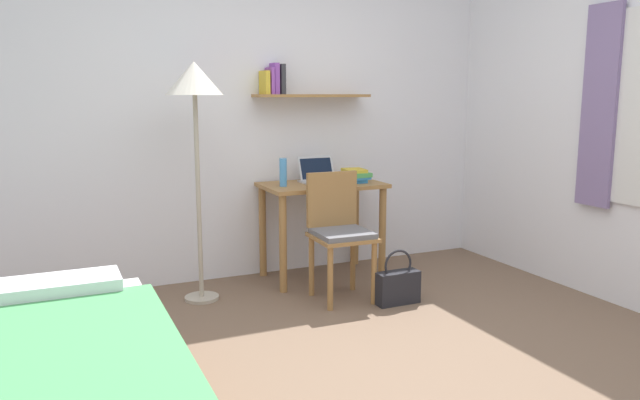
# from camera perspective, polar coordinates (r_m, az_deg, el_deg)

# --- Properties ---
(ground_plane) EXTENTS (5.28, 5.28, 0.00)m
(ground_plane) POSITION_cam_1_polar(r_m,az_deg,el_deg) (3.32, 6.07, -15.84)
(ground_plane) COLOR brown
(wall_back) EXTENTS (4.40, 0.27, 2.60)m
(wall_back) POSITION_cam_1_polar(r_m,az_deg,el_deg) (4.85, -5.88, 8.22)
(wall_back) COLOR white
(wall_back) RESTS_ON ground_plane
(desk) EXTENTS (0.93, 0.55, 0.75)m
(desk) POSITION_cam_1_polar(r_m,az_deg,el_deg) (4.77, 0.20, -0.28)
(desk) COLOR #9E703D
(desk) RESTS_ON ground_plane
(desk_chair) EXTENTS (0.41, 0.42, 0.89)m
(desk_chair) POSITION_cam_1_polar(r_m,az_deg,el_deg) (4.31, 1.78, -2.74)
(desk_chair) COLOR #9E703D
(desk_chair) RESTS_ON ground_plane
(standing_lamp) EXTENTS (0.39, 0.39, 1.65)m
(standing_lamp) POSITION_cam_1_polar(r_m,az_deg,el_deg) (4.24, -11.60, 9.81)
(standing_lamp) COLOR #B2A893
(standing_lamp) RESTS_ON ground_plane
(laptop) EXTENTS (0.30, 0.21, 0.20)m
(laptop) POSITION_cam_1_polar(r_m,az_deg,el_deg) (4.81, -0.17, 2.31)
(laptop) COLOR #B7BABF
(laptop) RESTS_ON desk
(water_bottle) EXTENTS (0.06, 0.06, 0.21)m
(water_bottle) POSITION_cam_1_polar(r_m,az_deg,el_deg) (4.58, -3.46, 2.59)
(water_bottle) COLOR #4C99DB
(water_bottle) RESTS_ON desk
(book_stack) EXTENTS (0.19, 0.24, 0.10)m
(book_stack) POSITION_cam_1_polar(r_m,az_deg,el_deg) (4.82, 3.29, 2.31)
(book_stack) COLOR #3384C6
(book_stack) RESTS_ON desk
(handbag) EXTENTS (0.31, 0.12, 0.39)m
(handbag) POSITION_cam_1_polar(r_m,az_deg,el_deg) (4.30, 7.24, -7.94)
(handbag) COLOR #232328
(handbag) RESTS_ON ground_plane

